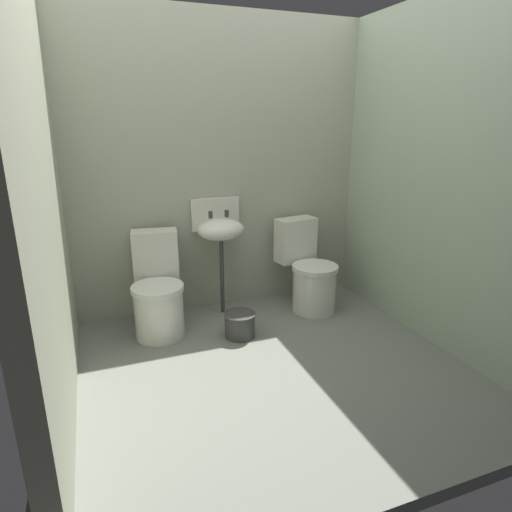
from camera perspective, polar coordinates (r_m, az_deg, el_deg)
name	(u,v)px	position (r m, az deg, el deg)	size (l,w,h in m)	color
ground_plane	(270,367)	(3.18, 1.82, -14.28)	(2.93, 2.62, 0.08)	slate
wall_back	(220,168)	(3.82, -4.78, 11.42)	(2.93, 0.10, 2.46)	#9AA088
wall_left	(39,197)	(2.64, -26.54, 6.91)	(0.10, 2.42, 2.46)	#999D84
wall_right	(430,176)	(3.53, 21.84, 9.75)	(0.10, 2.42, 2.46)	#93A38A
toilet_left	(158,293)	(3.53, -12.72, -4.78)	(0.46, 0.64, 0.78)	silver
toilet_right	(309,273)	(3.91, 6.90, -2.23)	(0.47, 0.65, 0.78)	silver
sink	(220,228)	(3.68, -4.74, 3.63)	(0.42, 0.35, 0.99)	#393938
bucket	(240,324)	(3.45, -2.14, -8.90)	(0.25, 0.25, 0.19)	#393938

